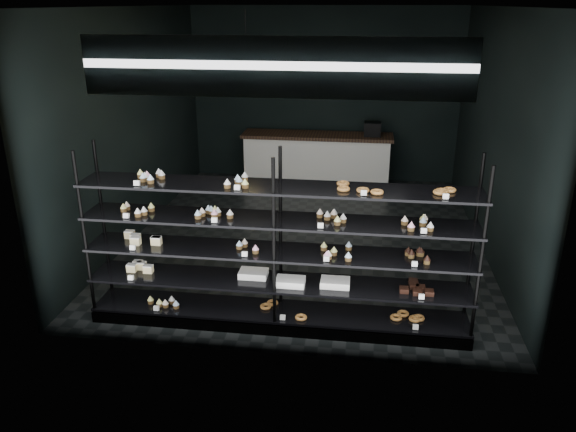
{
  "coord_description": "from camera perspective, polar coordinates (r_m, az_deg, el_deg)",
  "views": [
    {
      "loc": [
        0.77,
        -7.64,
        3.26
      ],
      "look_at": [
        -0.02,
        -1.9,
        1.04
      ],
      "focal_mm": 35.0,
      "sensor_mm": 36.0,
      "label": 1
    }
  ],
  "objects": [
    {
      "name": "room",
      "position": [
        7.85,
        2.02,
        8.76
      ],
      "size": [
        5.01,
        6.01,
        3.2
      ],
      "color": "black",
      "rests_on": "ground"
    },
    {
      "name": "service_counter",
      "position": [
        10.54,
        3.03,
        5.77
      ],
      "size": [
        2.76,
        0.65,
        1.23
      ],
      "color": "silver",
      "rests_on": "room"
    },
    {
      "name": "pendant_lamp",
      "position": [
        6.79,
        -4.24,
        14.09
      ],
      "size": [
        0.3,
        0.3,
        0.88
      ],
      "color": "black",
      "rests_on": "room"
    },
    {
      "name": "display_shelf",
      "position": [
        5.88,
        -1.31,
        -5.62
      ],
      "size": [
        4.0,
        0.5,
        1.91
      ],
      "color": "black",
      "rests_on": "room"
    },
    {
      "name": "signage",
      "position": [
        4.8,
        -1.51,
        14.88
      ],
      "size": [
        3.3,
        0.05,
        0.5
      ],
      "color": "#0E0E46",
      "rests_on": "room"
    }
  ]
}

